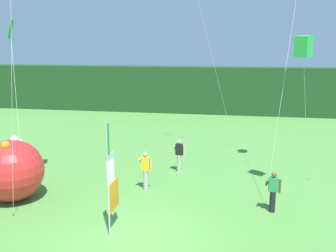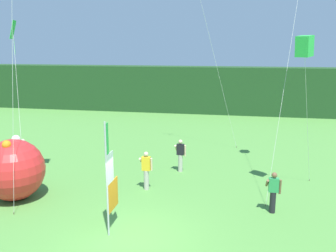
{
  "view_description": "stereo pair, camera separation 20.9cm",
  "coord_description": "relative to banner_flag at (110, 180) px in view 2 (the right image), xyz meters",
  "views": [
    {
      "loc": [
        3.08,
        -10.24,
        6.06
      ],
      "look_at": [
        0.79,
        2.83,
        3.14
      ],
      "focal_mm": 38.89,
      "sensor_mm": 36.0,
      "label": 1
    },
    {
      "loc": [
        3.29,
        -10.2,
        6.06
      ],
      "look_at": [
        0.79,
        2.83,
        3.14
      ],
      "focal_mm": 38.89,
      "sensor_mm": 36.0,
      "label": 2
    }
  ],
  "objects": [
    {
      "name": "banner_flag",
      "position": [
        0.0,
        0.0,
        0.0
      ],
      "size": [
        0.06,
        1.03,
        3.8
      ],
      "color": "#B7B7BC",
      "rests_on": "ground"
    },
    {
      "name": "kite_green_diamond_1",
      "position": [
        -6.33,
        5.02,
        4.62
      ],
      "size": [
        2.33,
        3.69,
        7.24
      ],
      "color": "brown",
      "rests_on": "ground"
    },
    {
      "name": "ground_plane",
      "position": [
        0.67,
        -0.41,
        -1.82
      ],
      "size": [
        120.0,
        120.0,
        0.0
      ],
      "primitive_type": "plane",
      "color": "#518E3D"
    },
    {
      "name": "inflatable_balloon",
      "position": [
        -4.72,
        1.79,
        -0.58
      ],
      "size": [
        2.47,
        2.47,
        2.56
      ],
      "color": "red",
      "rests_on": "ground"
    },
    {
      "name": "person_near_banner",
      "position": [
        0.25,
        3.74,
        -0.92
      ],
      "size": [
        0.55,
        0.48,
        1.69
      ],
      "color": "#B7B2A3",
      "rests_on": "ground"
    },
    {
      "name": "person_mid_field",
      "position": [
        -6.14,
        4.77,
        -0.93
      ],
      "size": [
        0.55,
        0.48,
        1.68
      ],
      "color": "brown",
      "rests_on": "ground"
    },
    {
      "name": "person_far_right",
      "position": [
        5.4,
        2.44,
        -0.99
      ],
      "size": [
        0.55,
        0.48,
        1.57
      ],
      "color": "black",
      "rests_on": "ground"
    },
    {
      "name": "person_far_left",
      "position": [
        1.34,
        6.28,
        -0.96
      ],
      "size": [
        0.55,
        0.48,
        1.62
      ],
      "color": "#B7B2A3",
      "rests_on": "ground"
    },
    {
      "name": "distant_treeline",
      "position": [
        0.67,
        23.0,
        0.3
      ],
      "size": [
        80.0,
        2.4,
        4.24
      ],
      "primitive_type": "cube",
      "color": "#1E421E",
      "rests_on": "ground"
    },
    {
      "name": "kite_green_box_0",
      "position": [
        6.39,
        4.2,
        4.22
      ],
      "size": [
        1.39,
        2.35,
        6.48
      ],
      "color": "brown",
      "rests_on": "ground"
    }
  ]
}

